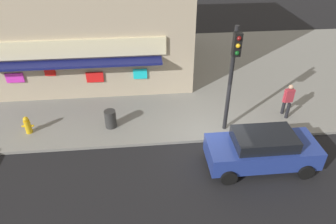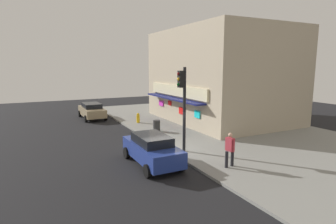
{
  "view_description": "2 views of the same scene",
  "coord_description": "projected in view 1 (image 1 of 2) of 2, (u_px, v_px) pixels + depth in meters",
  "views": [
    {
      "loc": [
        -3.19,
        -10.53,
        8.88
      ],
      "look_at": [
        -2.09,
        0.75,
        1.26
      ],
      "focal_mm": 32.73,
      "sensor_mm": 36.0,
      "label": 1
    },
    {
      "loc": [
        14.39,
        -7.22,
        5.16
      ],
      "look_at": [
        -2.29,
        1.19,
        2.04
      ],
      "focal_mm": 29.74,
      "sensor_mm": 36.0,
      "label": 2
    }
  ],
  "objects": [
    {
      "name": "sidewalk",
      "position": [
        191.0,
        72.0,
        19.57
      ],
      "size": [
        39.51,
        13.79,
        0.14
      ],
      "primitive_type": "cube",
      "color": "gray",
      "rests_on": "ground_plane"
    },
    {
      "name": "traffic_light",
      "position": [
        233.0,
        68.0,
        12.68
      ],
      "size": [
        0.32,
        0.58,
        4.94
      ],
      "color": "black",
      "rests_on": "sidewalk"
    },
    {
      "name": "fire_hydrant",
      "position": [
        27.0,
        125.0,
        14.02
      ],
      "size": [
        0.53,
        0.29,
        0.87
      ],
      "color": "gold",
      "rests_on": "sidewalk"
    },
    {
      "name": "pedestrian",
      "position": [
        288.0,
        99.0,
        14.88
      ],
      "size": [
        0.58,
        0.57,
        1.75
      ],
      "color": "black",
      "rests_on": "sidewalk"
    },
    {
      "name": "corner_building",
      "position": [
        80.0,
        0.0,
        18.29
      ],
      "size": [
        12.44,
        10.06,
        8.2
      ],
      "color": "tan",
      "rests_on": "sidewalk"
    },
    {
      "name": "parked_car_blue",
      "position": [
        262.0,
        149.0,
        12.2
      ],
      "size": [
        4.37,
        1.99,
        1.6
      ],
      "color": "navy",
      "rests_on": "ground_plane"
    },
    {
      "name": "trash_can",
      "position": [
        110.0,
        119.0,
        14.4
      ],
      "size": [
        0.54,
        0.54,
        0.87
      ],
      "primitive_type": "cylinder",
      "color": "#2D2D2D",
      "rests_on": "sidewalk"
    },
    {
      "name": "ground_plane",
      "position": [
        215.0,
        142.0,
        13.91
      ],
      "size": [
        59.26,
        59.26,
        0.0
      ],
      "primitive_type": "plane",
      "color": "black"
    }
  ]
}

